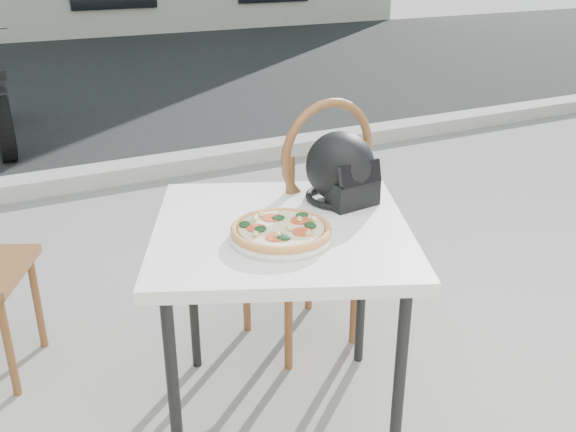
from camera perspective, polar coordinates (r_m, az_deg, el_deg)
name	(u,v)px	position (r m, az deg, el deg)	size (l,w,h in m)	color
ground	(365,408)	(2.59, 6.82, -16.59)	(80.00, 80.00, 0.00)	gray
street_asphalt	(60,82)	(8.85, -19.61, 11.13)	(30.00, 8.00, 0.00)	black
curb	(146,168)	(5.02, -12.47, 4.17)	(30.00, 0.25, 0.12)	#A9A59E
cafe_table_main	(282,245)	(2.14, -0.58, -2.59)	(1.10, 1.10, 0.79)	white
plate	(281,236)	(2.01, -0.61, -1.81)	(0.38, 0.38, 0.02)	white
pizza	(281,229)	(2.00, -0.62, -1.20)	(0.33, 0.33, 0.04)	#DF9451
helmet	(341,171)	(2.28, 4.77, 4.02)	(0.27, 0.28, 0.25)	black
cafe_chair_main	(311,215)	(2.61, 2.09, 0.11)	(0.47, 0.47, 1.12)	brown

